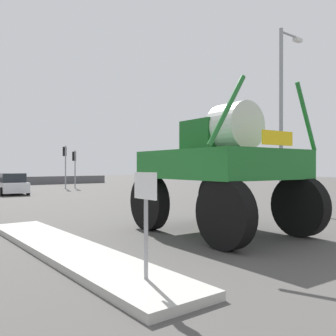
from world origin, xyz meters
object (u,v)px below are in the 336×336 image
(traffic_signal_far_right, at_px, (65,157))
(lane_arrow_sign, at_px, (146,206))
(streetlight_near_right, at_px, (282,110))
(sedan_ahead, at_px, (12,184))
(oversize_sprayer, at_px, (221,167))
(traffic_signal_near_right, at_px, (210,154))
(traffic_signal_far_left, at_px, (74,161))

(traffic_signal_far_right, bearing_deg, lane_arrow_sign, -109.07)
(traffic_signal_far_right, height_order, streetlight_near_right, streetlight_near_right)
(sedan_ahead, bearing_deg, streetlight_near_right, -152.76)
(oversize_sprayer, height_order, traffic_signal_near_right, oversize_sprayer)
(lane_arrow_sign, relative_size, oversize_sprayer, 0.33)
(lane_arrow_sign, xyz_separation_m, traffic_signal_far_left, (10.14, 26.70, 1.19))
(traffic_signal_near_right, distance_m, traffic_signal_far_left, 19.12)
(lane_arrow_sign, relative_size, sedan_ahead, 0.41)
(lane_arrow_sign, relative_size, traffic_signal_far_left, 0.50)
(sedan_ahead, relative_size, traffic_signal_far_right, 1.08)
(oversize_sprayer, height_order, streetlight_near_right, streetlight_near_right)
(oversize_sprayer, relative_size, sedan_ahead, 1.25)
(sedan_ahead, height_order, traffic_signal_near_right, traffic_signal_near_right)
(lane_arrow_sign, relative_size, streetlight_near_right, 0.21)
(sedan_ahead, height_order, traffic_signal_far_right, traffic_signal_far_right)
(traffic_signal_near_right, height_order, streetlight_near_right, streetlight_near_right)
(traffic_signal_far_left, bearing_deg, oversize_sprayer, -103.14)
(traffic_signal_near_right, bearing_deg, traffic_signal_far_right, 89.05)
(oversize_sprayer, relative_size, traffic_signal_far_right, 1.36)
(oversize_sprayer, distance_m, traffic_signal_far_right, 24.49)
(traffic_signal_near_right, relative_size, streetlight_near_right, 0.43)
(traffic_signal_near_right, bearing_deg, lane_arrow_sign, -139.47)
(lane_arrow_sign, height_order, traffic_signal_far_left, traffic_signal_far_left)
(sedan_ahead, distance_m, traffic_signal_far_right, 7.24)
(traffic_signal_far_left, bearing_deg, streetlight_near_right, -87.75)
(traffic_signal_far_left, xyz_separation_m, traffic_signal_far_right, (-0.91, -0.01, 0.31))
(lane_arrow_sign, xyz_separation_m, streetlight_near_right, (10.99, 5.03, 3.24))
(lane_arrow_sign, bearing_deg, oversize_sprayer, 30.57)
(traffic_signal_far_right, relative_size, streetlight_near_right, 0.47)
(lane_arrow_sign, bearing_deg, traffic_signal_near_right, 40.53)
(traffic_signal_near_right, relative_size, traffic_signal_far_left, 1.02)
(streetlight_near_right, bearing_deg, oversize_sprayer, -159.94)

